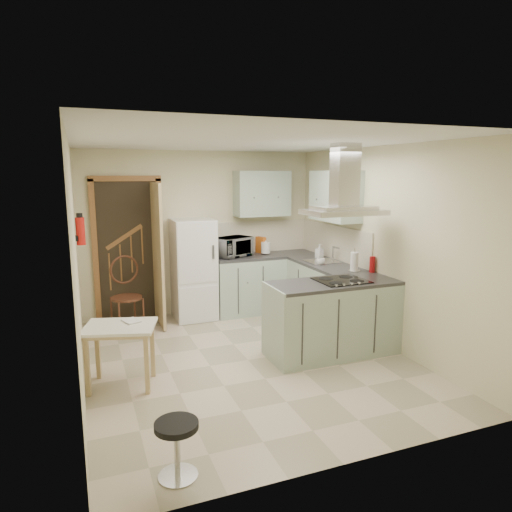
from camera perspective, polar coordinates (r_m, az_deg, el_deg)
name	(u,v)px	position (r m, az deg, el deg)	size (l,w,h in m)	color
floor	(248,360)	(5.50, -1.03, -12.86)	(4.20, 4.20, 0.00)	#C3B097
ceiling	(247,142)	(5.07, -1.12, 14.11)	(4.20, 4.20, 0.00)	silver
back_wall	(201,233)	(7.12, -6.91, 2.86)	(3.60, 3.60, 0.00)	beige
left_wall	(76,267)	(4.83, -21.53, -1.32)	(4.20, 4.20, 0.00)	beige
right_wall	(381,246)	(5.99, 15.31, 1.17)	(4.20, 4.20, 0.00)	beige
doorway	(129,250)	(6.94, -15.64, 0.68)	(1.10, 0.12, 2.10)	brown
fridge	(194,269)	(6.87, -7.81, -1.66)	(0.60, 0.60, 1.50)	white
counter_back	(248,284)	(7.18, -1.06, -3.50)	(1.08, 0.60, 0.90)	#9EB2A0
counter_right	(316,289)	(6.92, 7.45, -4.12)	(0.60, 1.95, 0.90)	#9EB2A0
splashback	(259,237)	(7.42, 0.34, 2.45)	(1.68, 0.02, 0.50)	beige
wall_cabinet_back	(262,194)	(7.20, 0.75, 7.81)	(0.85, 0.35, 0.70)	#9EB2A0
wall_cabinet_right	(335,196)	(6.54, 9.87, 7.40)	(0.35, 0.90, 0.70)	#9EB2A0
peninsula	(333,318)	(5.61, 9.58, -7.64)	(1.55, 0.65, 0.90)	#9EB2A0
hob	(341,280)	(5.54, 10.61, -3.01)	(0.58, 0.50, 0.01)	black
extractor_hood	(344,212)	(5.41, 10.90, 5.42)	(0.90, 0.55, 0.10)	silver
sink	(322,261)	(6.67, 8.26, -0.67)	(0.45, 0.40, 0.01)	silver
fire_extinguisher	(80,231)	(5.69, -21.09, 2.91)	(0.10, 0.10, 0.32)	#B2140F
drop_leaf_table	(121,356)	(4.96, -16.49, -11.87)	(0.69, 0.52, 0.65)	tan
bentwood_chair	(127,298)	(6.55, -15.87, -5.05)	(0.42, 0.42, 0.94)	#4A2018
stool	(177,449)	(3.59, -9.83, -22.72)	(0.32, 0.32, 0.43)	black
microwave	(233,247)	(7.01, -2.91, 1.15)	(0.54, 0.37, 0.30)	black
kettle	(266,248)	(7.20, 1.22, 1.06)	(0.15, 0.15, 0.21)	silver
cereal_box	(261,245)	(7.31, 0.61, 1.39)	(0.07, 0.17, 0.26)	#CA5C17
soap_bottle	(319,251)	(6.95, 7.92, 0.60)	(0.09, 0.10, 0.21)	silver
paper_towel	(354,261)	(6.08, 12.20, -0.67)	(0.10, 0.10, 0.26)	white
cup	(321,262)	(6.45, 8.09, -0.69)	(0.12, 0.12, 0.09)	silver
red_bottle	(372,264)	(6.08, 14.32, -1.02)	(0.07, 0.07, 0.21)	#A50E11
book	(125,319)	(4.90, -16.10, -7.57)	(0.14, 0.19, 0.09)	#A14F35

